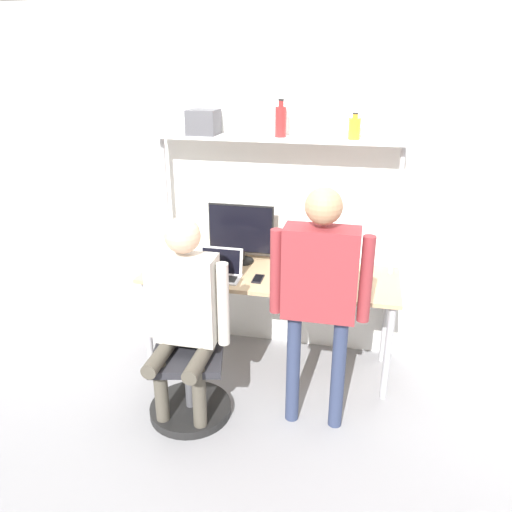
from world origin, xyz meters
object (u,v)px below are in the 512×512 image
laptop (220,269)px  storage_box (203,122)px  cell_phone (258,279)px  monitor (241,232)px  person_seated (184,306)px  person_standing (320,282)px  bottle_red (281,121)px  office_chair (190,374)px  bottle_amber (354,128)px

laptop → storage_box: storage_box is taller
cell_phone → storage_box: storage_box is taller
laptop → cell_phone: bearing=0.6°
monitor → person_seated: (-0.13, -0.93, -0.20)m
person_standing → bottle_red: bearing=115.5°
laptop → office_chair: (-0.06, -0.57, -0.55)m
cell_phone → person_standing: size_ratio=0.09×
person_standing → bottle_amber: 1.18m
person_standing → bottle_red: (-0.41, 0.85, 0.84)m
cell_phone → office_chair: (-0.35, -0.57, -0.50)m
bottle_red → storage_box: size_ratio=1.22×
cell_phone → bottle_red: bearing=75.2°
office_chair → bottle_red: 1.88m
monitor → office_chair: size_ratio=0.56×
storage_box → cell_phone: bearing=-34.7°
bottle_amber → storage_box: same height
person_standing → bottle_red: size_ratio=6.12×
laptop → storage_box: (-0.20, 0.34, 1.02)m
bottle_amber → bottle_red: size_ratio=0.69×
cell_phone → storage_box: size_ratio=0.69×
person_seated → bottle_red: (0.43, 0.96, 1.04)m
cell_phone → bottle_red: 1.15m
bottle_red → storage_box: 0.58m
office_chair → person_standing: person_standing is taller
laptop → storage_box: 1.09m
person_standing → monitor: bearing=130.3°
laptop → bottle_amber: 1.39m
laptop → office_chair: laptop is taller
laptop → bottle_red: bearing=42.0°
monitor → person_seated: 0.96m
person_seated → laptop: bearing=85.4°
laptop → bottle_red: (0.38, 0.34, 1.04)m
office_chair → person_seated: size_ratio=0.66×
cell_phone → bottle_amber: bearing=29.1°
cell_phone → person_standing: 0.76m
person_seated → person_standing: size_ratio=0.87×
person_seated → person_standing: person_standing is taller
office_chair → bottle_amber: size_ratio=5.14×
person_seated → bottle_amber: bearing=45.2°
monitor → cell_phone: monitor is taller
person_seated → bottle_amber: bottle_amber is taller
cell_phone → storage_box: (-0.49, 0.34, 1.07)m
bottle_red → office_chair: bearing=-115.8°
monitor → storage_box: 0.87m
laptop → office_chair: bearing=-95.9°
monitor → cell_phone: size_ratio=3.46×
bottle_red → laptop: bearing=-138.0°
laptop → bottle_red: bottle_red is taller
laptop → person_standing: person_standing is taller
laptop → office_chair: 0.79m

